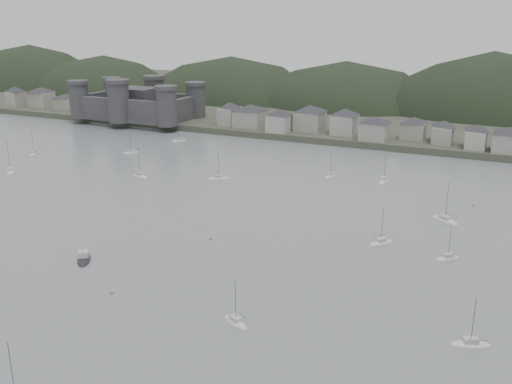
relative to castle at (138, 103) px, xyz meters
The scene contains 9 objects.
ground 216.45m from the castle, 56.28° to the right, with size 900.00×900.00×0.00m, color slate.
far_shore_land 166.61m from the castle, 43.83° to the left, with size 900.00×250.00×3.00m, color #383D2D.
forested_ridge 155.26m from the castle, 35.67° to the left, with size 851.55×103.94×102.57m.
castle is the anchor object (origin of this frame).
waterfront_town 170.64m from the castle, ahead, with size 451.48×28.46×12.92m.
sailboat_lead 141.17m from the castle, 24.45° to the right, with size 3.85×7.95×10.45m.
moored_fleet 162.38m from the castle, 49.30° to the right, with size 253.75×177.32×13.03m.
motor_launch_far 183.62m from the castle, 57.71° to the right, with size 7.55×8.76×4.04m.
mooring_buoys 169.69m from the castle, 44.07° to the right, with size 172.84×100.94×0.70m.
Camera 1 is at (69.20, -71.76, 56.42)m, focal length 40.14 mm.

